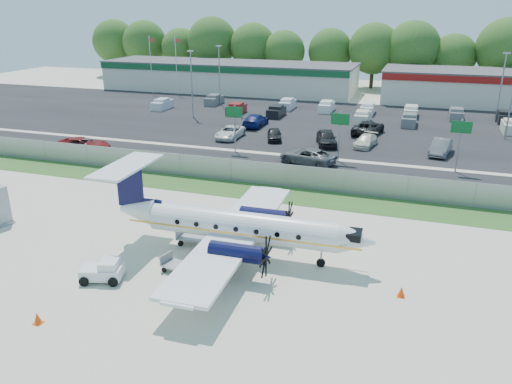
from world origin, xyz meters
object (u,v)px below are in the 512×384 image
(baggage_cart_far, at_px, (178,265))
(baggage_cart_near, at_px, (194,236))
(aircraft, at_px, (237,225))
(pushback_tug, at_px, (104,270))

(baggage_cart_far, bearing_deg, baggage_cart_near, 100.35)
(aircraft, bearing_deg, baggage_cart_near, 169.16)
(pushback_tug, distance_m, baggage_cart_far, 4.12)
(baggage_cart_near, bearing_deg, aircraft, -10.84)
(baggage_cart_near, relative_size, baggage_cart_far, 1.09)
(pushback_tug, height_order, baggage_cart_near, pushback_tug)
(baggage_cart_far, bearing_deg, aircraft, 50.64)
(baggage_cart_near, bearing_deg, baggage_cart_far, -79.65)
(pushback_tug, bearing_deg, aircraft, 40.57)
(baggage_cart_near, height_order, baggage_cart_far, baggage_cart_near)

